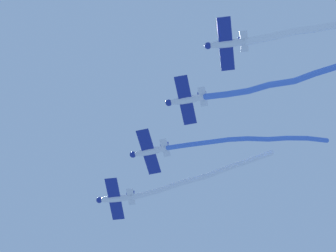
{
  "coord_description": "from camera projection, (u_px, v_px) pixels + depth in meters",
  "views": [
    {
      "loc": [
        -46.54,
        39.97,
        2.0
      ],
      "look_at": [
        -8.98,
        7.05,
        81.35
      ],
      "focal_mm": 75.44,
      "sensor_mm": 36.0,
      "label": 1
    }
  ],
  "objects": [
    {
      "name": "smoke_trail_lead",
      "position": [
        203.0,
        176.0,
        99.17
      ],
      "size": [
        17.91,
        11.43,
        3.4
      ],
      "color": "white"
    },
    {
      "name": "airplane_left_wing",
      "position": [
        149.0,
        151.0,
        95.79
      ],
      "size": [
        5.9,
        6.97,
        1.85
      ],
      "rotation": [
        0.0,
        0.0,
        0.62
      ],
      "color": "silver"
    },
    {
      "name": "airplane_right_wing",
      "position": [
        186.0,
        100.0,
        91.77
      ],
      "size": [
        5.98,
        6.85,
        1.85
      ],
      "rotation": [
        0.0,
        0.0,
        0.66
      ],
      "color": "silver"
    },
    {
      "name": "smoke_trail_left_wing",
      "position": [
        249.0,
        141.0,
        96.07
      ],
      "size": [
        14.85,
        17.62,
        3.41
      ],
      "color": "#4C75DB"
    },
    {
      "name": "airplane_lead",
      "position": [
        115.0,
        199.0,
        99.8
      ],
      "size": [
        6.18,
        6.59,
        1.85
      ],
      "rotation": [
        0.0,
        0.0,
        0.73
      ],
      "color": "silver"
    },
    {
      "name": "airplane_slot",
      "position": [
        226.0,
        44.0,
        87.75
      ],
      "size": [
        6.15,
        6.61,
        1.85
      ],
      "rotation": [
        0.0,
        0.0,
        0.73
      ],
      "color": "silver"
    },
    {
      "name": "smoke_trail_right_wing",
      "position": [
        293.0,
        78.0,
        88.82
      ],
      "size": [
        20.74,
        11.55,
        3.07
      ],
      "color": "#4C75DB"
    }
  ]
}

